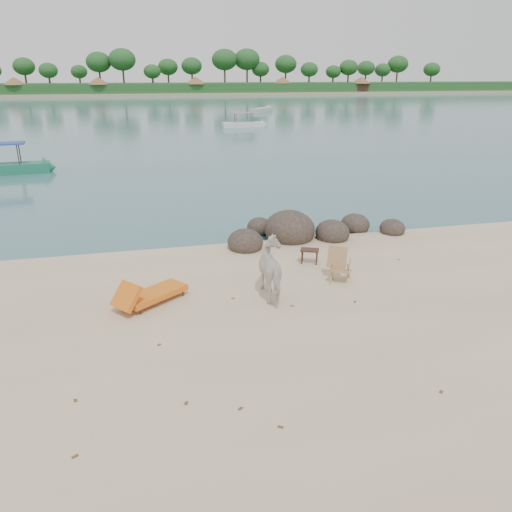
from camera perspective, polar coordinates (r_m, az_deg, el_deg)
The scene contains 11 objects.
water at distance 99.58m, azimuth -12.56°, elevation 16.56°, with size 400.00×400.00×0.00m, color #37666F.
far_shore at distance 179.50m, azimuth -13.50°, elevation 17.84°, with size 420.00×90.00×1.40m, color tan.
far_scenery at distance 146.14m, azimuth -13.32°, elevation 18.71°, with size 420.00×18.00×9.50m.
boulders at distance 17.12m, azimuth 5.23°, elevation 2.82°, with size 6.40×2.87×1.28m.
cow at distance 12.36m, azimuth 2.21°, elevation -1.70°, with size 0.76×1.67×1.41m, color white.
side_table at distance 14.77m, azimuth 6.13°, elevation -0.14°, with size 0.53×0.34×0.43m, color #361E15, non-canonical shape.
lounge_chair at distance 12.44m, azimuth -11.54°, elevation -3.97°, with size 2.04×0.71×0.61m, color orange, non-canonical shape.
deck_chair at distance 13.52m, azimuth 9.64°, elevation -1.21°, with size 0.57×0.62×0.89m, color tan, non-canonical shape.
boat_mid at distance 55.40m, azimuth -1.42°, elevation 15.86°, with size 5.05×1.14×2.48m, color silver, non-canonical shape.
boat_far at distance 78.57m, azimuth 0.71°, elevation 16.44°, with size 5.90×1.33×0.69m, color #B4B4B0, non-canonical shape.
dead_leaves at distance 10.30m, azimuth 0.77°, elevation -10.77°, with size 8.97×6.57×0.00m.
Camera 1 is at (-3.11, -9.39, 5.28)m, focal length 35.00 mm.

